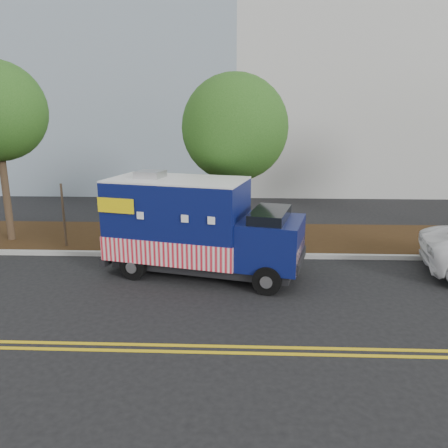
{
  "coord_description": "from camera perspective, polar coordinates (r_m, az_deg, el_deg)",
  "views": [
    {
      "loc": [
        2.32,
        -12.71,
        4.8
      ],
      "look_at": [
        1.79,
        0.6,
        1.37
      ],
      "focal_mm": 35.0,
      "sensor_mm": 36.0,
      "label": 1
    }
  ],
  "objects": [
    {
      "name": "centerline_near",
      "position": [
        9.83,
        -12.1,
        -15.13
      ],
      "size": [
        120.0,
        0.1,
        0.01
      ],
      "primitive_type": "cube",
      "color": "gold",
      "rests_on": "ground"
    },
    {
      "name": "tree_b",
      "position": [
        15.42,
        1.44,
        12.44
      ],
      "size": [
        3.7,
        3.7,
        6.13
      ],
      "color": "#38281C",
      "rests_on": "ground"
    },
    {
      "name": "ground",
      "position": [
        13.78,
        -7.58,
        -6.09
      ],
      "size": [
        120.0,
        120.0,
        0.0
      ],
      "primitive_type": "plane",
      "color": "black",
      "rests_on": "ground"
    },
    {
      "name": "mulch_strip",
      "position": [
        17.04,
        -5.62,
        -1.74
      ],
      "size": [
        120.0,
        4.0,
        0.15
      ],
      "primitive_type": "cube",
      "color": "black",
      "rests_on": "ground"
    },
    {
      "name": "food_truck",
      "position": [
        13.1,
        -3.91,
        -0.65
      ],
      "size": [
        6.2,
        3.47,
        3.1
      ],
      "rotation": [
        0.0,
        0.0,
        -0.24
      ],
      "color": "black",
      "rests_on": "ground"
    },
    {
      "name": "centerline_far",
      "position": [
        9.62,
        -12.47,
        -15.85
      ],
      "size": [
        120.0,
        0.1,
        0.01
      ],
      "primitive_type": "cube",
      "color": "gold",
      "rests_on": "ground"
    },
    {
      "name": "sign_post",
      "position": [
        16.39,
        -20.19,
        0.84
      ],
      "size": [
        0.06,
        0.06,
        2.4
      ],
      "primitive_type": "cube",
      "color": "#473828",
      "rests_on": "ground"
    },
    {
      "name": "curb",
      "position": [
        15.06,
        -6.7,
        -3.96
      ],
      "size": [
        120.0,
        0.18,
        0.15
      ],
      "primitive_type": "cube",
      "color": "#9E9E99",
      "rests_on": "ground"
    }
  ]
}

